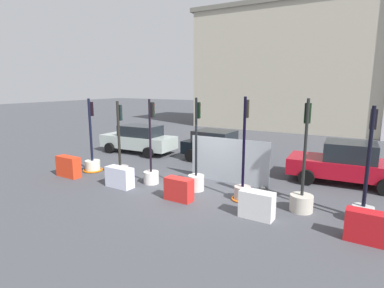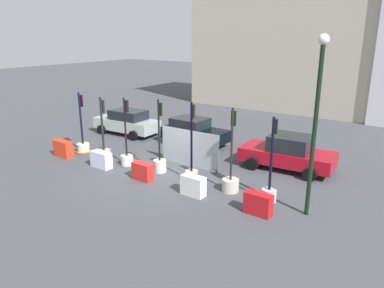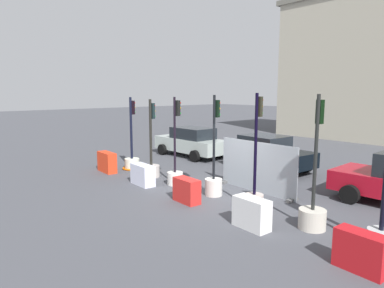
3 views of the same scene
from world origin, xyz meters
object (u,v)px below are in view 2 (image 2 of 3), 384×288
traffic_light_3 (160,160)px  construction_barrier_2 (143,171)px  traffic_light_4 (192,169)px  construction_barrier_3 (193,186)px  traffic_light_5 (231,178)px  construction_barrier_0 (63,149)px  traffic_light_0 (83,143)px  construction_barrier_4 (258,204)px  car_silver_hatchback (127,122)px  traffic_light_1 (104,148)px  car_black_sedan (194,131)px  street_lamp_post (316,112)px  traffic_light_6 (270,184)px  traffic_light_2 (127,153)px  construction_barrier_1 (101,160)px  car_red_compact (288,153)px

traffic_light_3 → construction_barrier_2: (0.00, -1.20, -0.20)m
traffic_light_4 → construction_barrier_3: (0.91, -1.19, -0.17)m
traffic_light_4 → construction_barrier_3: 1.50m
traffic_light_5 → construction_barrier_2: traffic_light_5 is taller
construction_barrier_0 → traffic_light_0: bearing=81.2°
traffic_light_5 → construction_barrier_4: size_ratio=3.47×
traffic_light_4 → car_silver_hatchback: traffic_light_4 is taller
traffic_light_1 → car_black_sedan: (2.37, 4.81, 0.24)m
traffic_light_5 → car_silver_hatchback: 10.79m
street_lamp_post → construction_barrier_0: bearing=-175.5°
construction_barrier_0 → street_lamp_post: street_lamp_post is taller
traffic_light_0 → traffic_light_6: size_ratio=0.99×
traffic_light_4 → construction_barrier_3: bearing=-52.6°
construction_barrier_2 → construction_barrier_3: size_ratio=0.97×
traffic_light_2 → construction_barrier_4: bearing=-8.0°
construction_barrier_0 → construction_barrier_3: 8.40m
traffic_light_3 → construction_barrier_4: (5.64, -1.26, -0.19)m
traffic_light_2 → construction_barrier_4: (7.61, -1.07, -0.23)m
traffic_light_3 → street_lamp_post: (7.09, -0.25, 3.17)m
traffic_light_1 → car_silver_hatchback: 4.99m
traffic_light_1 → construction_barrier_2: traffic_light_1 is taller
construction_barrier_1 → car_silver_hatchback: bearing=123.0°
construction_barrier_3 → car_black_sedan: car_black_sedan is taller
traffic_light_3 → street_lamp_post: bearing=-2.0°
car_silver_hatchback → car_black_sedan: bearing=6.1°
traffic_light_4 → construction_barrier_2: bearing=-148.6°
traffic_light_6 → street_lamp_post: 3.44m
traffic_light_3 → traffic_light_6: (5.52, 0.01, 0.12)m
construction_barrier_2 → traffic_light_0: bearing=168.3°
car_black_sedan → car_silver_hatchback: (-4.92, -0.52, 0.01)m
traffic_light_5 → traffic_light_2: bearing=-178.6°
traffic_light_1 → construction_barrier_1: size_ratio=2.87×
traffic_light_2 → traffic_light_3: 1.97m
traffic_light_0 → car_black_sedan: (4.21, 4.68, 0.29)m
car_black_sedan → traffic_light_4: bearing=-56.3°
traffic_light_6 → street_lamp_post: bearing=-9.4°
traffic_light_3 → construction_barrier_4: size_ratio=3.41×
traffic_light_2 → traffic_light_3: (1.97, 0.19, -0.04)m
traffic_light_2 → street_lamp_post: bearing=-0.4°
traffic_light_4 → traffic_light_6: traffic_light_4 is taller
construction_barrier_4 → traffic_light_2: bearing=172.0°
street_lamp_post → traffic_light_1: bearing=179.8°
construction_barrier_1 → construction_barrier_3: 5.52m
traffic_light_3 → car_black_sedan: bearing=105.0°
construction_barrier_1 → construction_barrier_4: bearing=-0.6°
traffic_light_4 → car_red_compact: bearing=53.3°
car_silver_hatchback → construction_barrier_2: bearing=-40.6°
traffic_light_0 → construction_barrier_3: bearing=-8.1°
construction_barrier_4 → construction_barrier_1: bearing=179.4°
traffic_light_2 → traffic_light_4: size_ratio=0.95×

